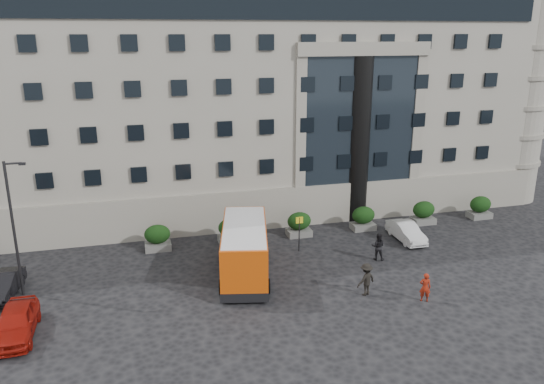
% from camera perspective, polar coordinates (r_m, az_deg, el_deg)
% --- Properties ---
extents(ground, '(120.00, 120.00, 0.00)m').
position_cam_1_polar(ground, '(31.70, -3.93, -10.80)').
color(ground, black).
rests_on(ground, ground).
extents(civic_building, '(44.00, 24.00, 18.00)m').
position_cam_1_polar(civic_building, '(51.19, -2.30, 10.42)').
color(civic_building, gray).
rests_on(civic_building, ground).
extents(entrance_column, '(1.80, 1.80, 13.00)m').
position_cam_1_polar(entrance_column, '(42.43, 9.26, 5.48)').
color(entrance_column, black).
rests_on(entrance_column, ground).
extents(hedge_a, '(1.80, 1.26, 1.84)m').
position_cam_1_polar(hedge_a, '(38.01, -12.21, -4.79)').
color(hedge_a, '#5C5C59').
rests_on(hedge_a, ground).
extents(hedge_b, '(1.80, 1.26, 1.84)m').
position_cam_1_polar(hedge_b, '(38.53, -4.46, -4.15)').
color(hedge_b, '#5C5C59').
rests_on(hedge_b, ground).
extents(hedge_c, '(1.80, 1.26, 1.84)m').
position_cam_1_polar(hedge_c, '(39.72, 2.94, -3.46)').
color(hedge_c, '#5C5C59').
rests_on(hedge_c, ground).
extents(hedge_d, '(1.80, 1.26, 1.84)m').
position_cam_1_polar(hedge_d, '(41.54, 9.79, -2.78)').
color(hedge_d, '#5C5C59').
rests_on(hedge_d, ground).
extents(hedge_e, '(1.80, 1.26, 1.84)m').
position_cam_1_polar(hedge_e, '(43.89, 15.99, -2.12)').
color(hedge_e, '#5C5C59').
rests_on(hedge_e, ground).
extents(hedge_f, '(1.80, 1.26, 1.84)m').
position_cam_1_polar(hedge_f, '(46.72, 21.48, -1.52)').
color(hedge_f, '#5C5C59').
rests_on(hedge_f, ground).
extents(street_lamp, '(1.16, 0.18, 8.00)m').
position_cam_1_polar(street_lamp, '(33.01, -25.99, -3.14)').
color(street_lamp, '#262628').
rests_on(street_lamp, ground).
extents(bus_stop_sign, '(0.50, 0.08, 2.52)m').
position_cam_1_polar(bus_stop_sign, '(36.68, 2.96, -3.87)').
color(bus_stop_sign, '#262628').
rests_on(bus_stop_sign, ground).
extents(minibus, '(4.37, 8.27, 3.28)m').
position_cam_1_polar(minibus, '(33.11, -2.96, -6.08)').
color(minibus, '#C84609').
rests_on(minibus, ground).
extents(red_truck, '(2.71, 5.02, 2.59)m').
position_cam_1_polar(red_truck, '(48.36, -22.41, -0.53)').
color(red_truck, '#991A0B').
rests_on(red_truck, ground).
extents(parked_car_a, '(1.85, 4.58, 1.56)m').
position_cam_1_polar(parked_car_a, '(30.10, -25.85, -12.51)').
color(parked_car_a, '#96130A').
rests_on(parked_car_a, ground).
extents(parked_car_b, '(1.88, 4.17, 1.33)m').
position_cam_1_polar(parked_car_b, '(34.72, -26.92, -8.93)').
color(parked_car_b, black).
rests_on(parked_car_b, ground).
extents(white_taxi, '(1.44, 4.07, 1.34)m').
position_cam_1_polar(white_taxi, '(40.13, 14.23, -4.16)').
color(white_taxi, silver).
rests_on(white_taxi, ground).
extents(pedestrian_a, '(0.74, 0.64, 1.72)m').
position_cam_1_polar(pedestrian_a, '(31.61, 16.15, -9.81)').
color(pedestrian_a, maroon).
rests_on(pedestrian_a, ground).
extents(pedestrian_b, '(1.14, 1.05, 1.88)m').
position_cam_1_polar(pedestrian_b, '(36.29, 11.33, -5.77)').
color(pedestrian_b, black).
rests_on(pedestrian_b, ground).
extents(pedestrian_c, '(1.44, 1.14, 1.96)m').
position_cam_1_polar(pedestrian_c, '(31.49, 10.09, -9.23)').
color(pedestrian_c, black).
rests_on(pedestrian_c, ground).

